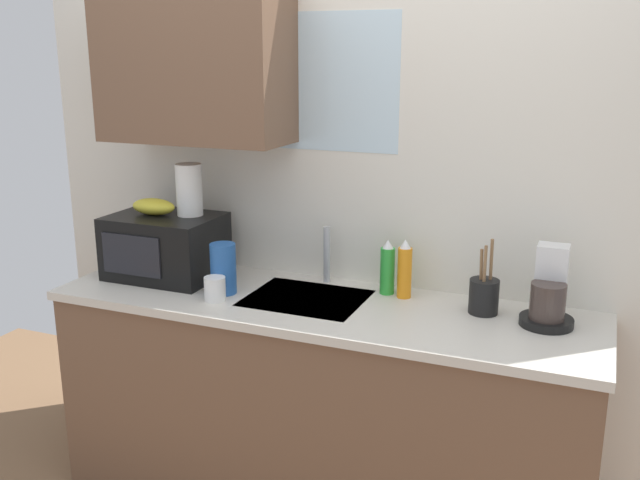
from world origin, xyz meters
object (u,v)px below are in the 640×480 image
coffee_maker (549,295)px  cereal_canister (223,269)px  mug_white (215,289)px  utensil_crock (484,295)px  microwave (165,246)px  dish_soap_bottle_green (387,268)px  banana_bunch (154,207)px  paper_towel_roll (189,190)px  dish_soap_bottle_orange (405,270)px

coffee_maker → cereal_canister: 1.25m
mug_white → utensil_crock: utensil_crock is taller
microwave → cereal_canister: (0.34, -0.10, -0.03)m
dish_soap_bottle_green → mug_white: dish_soap_bottle_green is taller
cereal_canister → mug_white: 0.11m
banana_bunch → dish_soap_bottle_green: bearing=8.2°
utensil_crock → dish_soap_bottle_green: bearing=169.4°
paper_towel_roll → cereal_canister: paper_towel_roll is taller
banana_bunch → coffee_maker: bearing=2.0°
paper_towel_roll → mug_white: 0.48m
microwave → dish_soap_bottle_green: size_ratio=2.05×
dish_soap_bottle_green → cereal_canister: dish_soap_bottle_green is taller
dish_soap_bottle_green → coffee_maker: bearing=-7.8°
paper_towel_roll → dish_soap_bottle_orange: (0.93, 0.08, -0.27)m
paper_towel_roll → banana_bunch: bearing=-161.6°
cereal_canister → mug_white: (0.01, -0.09, -0.06)m
banana_bunch → dish_soap_bottle_orange: size_ratio=0.84×
mug_white → microwave: bearing=151.9°
banana_bunch → utensil_crock: (1.40, 0.07, -0.23)m
dish_soap_bottle_orange → dish_soap_bottle_green: bearing=166.6°
banana_bunch → dish_soap_bottle_green: banana_bunch is taller
dish_soap_bottle_orange → utensil_crock: (0.32, -0.06, -0.04)m
banana_bunch → paper_towel_roll: (0.15, 0.05, 0.08)m
microwave → banana_bunch: bearing=178.2°
coffee_maker → cereal_canister: coffee_maker is taller
coffee_maker → utensil_crock: bearing=177.1°
microwave → cereal_canister: microwave is taller
banana_bunch → cereal_canister: 0.45m
cereal_canister → banana_bunch: bearing=165.6°
paper_towel_roll → mug_white: (0.25, -0.24, -0.33)m
microwave → coffee_maker: (1.58, 0.06, -0.03)m
paper_towel_roll → mug_white: paper_towel_roll is taller
microwave → cereal_canister: bearing=-16.1°
microwave → dish_soap_bottle_green: bearing=8.7°
dish_soap_bottle_orange → cereal_canister: (-0.69, -0.23, -0.01)m
microwave → mug_white: (0.35, -0.19, -0.09)m
coffee_maker → dish_soap_bottle_green: 0.63m
paper_towel_roll → coffee_maker: paper_towel_roll is taller
cereal_canister → utensil_crock: size_ratio=0.71×
microwave → coffee_maker: size_ratio=1.64×
microwave → paper_towel_roll: (0.10, 0.05, 0.24)m
dish_soap_bottle_orange → paper_towel_roll: bearing=-175.3°
paper_towel_roll → coffee_maker: (1.48, 0.01, -0.28)m
utensil_crock → mug_white: bearing=-165.4°
microwave → mug_white: size_ratio=4.84×
coffee_maker → dish_soap_bottle_green: bearing=172.2°
coffee_maker → utensil_crock: (-0.23, 0.01, -0.03)m
coffee_maker → microwave: bearing=-177.8°
utensil_crock → dish_soap_bottle_orange: bearing=170.0°
microwave → cereal_canister: 0.36m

